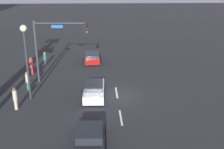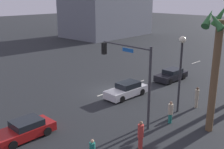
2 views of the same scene
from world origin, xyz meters
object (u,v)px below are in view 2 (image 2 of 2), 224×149
(traffic_signal, at_px, (132,70))
(pedestrian_1, at_px, (197,97))
(palm_tree_1, at_px, (218,47))
(streetlamp, at_px, (181,60))
(car_1, at_px, (127,90))
(pedestrian_2, at_px, (141,134))
(pedestrian_0, at_px, (170,112))
(car_2, at_px, (171,75))
(car_0, at_px, (25,130))

(traffic_signal, bearing_deg, pedestrian_1, 159.69)
(traffic_signal, distance_m, palm_tree_1, 6.27)
(streetlamp, relative_size, pedestrian_1, 3.43)
(pedestrian_1, bearing_deg, car_1, -70.02)
(pedestrian_2, bearing_deg, pedestrian_0, -171.46)
(pedestrian_2, bearing_deg, car_1, -132.88)
(pedestrian_0, bearing_deg, streetlamp, -162.05)
(traffic_signal, height_order, pedestrian_0, traffic_signal)
(car_2, distance_m, pedestrian_2, 15.85)
(car_1, relative_size, traffic_signal, 0.75)
(streetlamp, bearing_deg, pedestrian_0, 17.95)
(car_1, bearing_deg, pedestrian_2, 47.12)
(car_0, bearing_deg, traffic_signal, 153.19)
(pedestrian_1, bearing_deg, streetlamp, -19.74)
(car_1, bearing_deg, car_0, 1.81)
(car_0, relative_size, car_1, 0.90)
(car_2, height_order, palm_tree_1, palm_tree_1)
(traffic_signal, distance_m, streetlamp, 4.60)
(pedestrian_2, distance_m, palm_tree_1, 7.94)
(car_0, bearing_deg, pedestrian_2, 124.62)
(car_0, distance_m, pedestrian_1, 14.70)
(car_2, height_order, pedestrian_0, pedestrian_0)
(car_2, bearing_deg, pedestrian_1, 48.30)
(car_2, bearing_deg, traffic_signal, 18.04)
(car_2, bearing_deg, pedestrian_0, 32.38)
(streetlamp, xyz_separation_m, pedestrian_0, (2.34, 0.76, -3.59))
(pedestrian_0, bearing_deg, palm_tree_1, 111.52)
(traffic_signal, xyz_separation_m, pedestrian_0, (-1.95, 2.37, -3.32))
(car_2, xyz_separation_m, traffic_signal, (11.71, 3.81, 3.66))
(car_1, height_order, pedestrian_1, pedestrian_1)
(palm_tree_1, bearing_deg, car_2, -134.15)
(car_0, xyz_separation_m, car_1, (-11.15, -0.35, 0.05))
(traffic_signal, relative_size, streetlamp, 0.96)
(car_1, distance_m, pedestrian_1, 6.71)
(streetlamp, height_order, palm_tree_1, palm_tree_1)
(pedestrian_1, height_order, palm_tree_1, palm_tree_1)
(traffic_signal, xyz_separation_m, pedestrian_1, (-6.25, 2.31, -3.26))
(car_1, bearing_deg, traffic_signal, 45.19)
(streetlamp, height_order, pedestrian_2, streetlamp)
(streetlamp, bearing_deg, car_0, -24.54)
(car_1, distance_m, car_2, 7.75)
(palm_tree_1, bearing_deg, pedestrian_1, -138.88)
(traffic_signal, relative_size, pedestrian_0, 3.47)
(pedestrian_2, bearing_deg, pedestrian_1, -175.21)
(pedestrian_0, height_order, pedestrian_2, pedestrian_2)
(traffic_signal, bearing_deg, streetlamp, 159.44)
(car_1, distance_m, pedestrian_0, 6.67)
(traffic_signal, height_order, streetlamp, streetlamp)
(traffic_signal, bearing_deg, car_0, -26.81)
(pedestrian_1, distance_m, palm_tree_1, 6.76)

